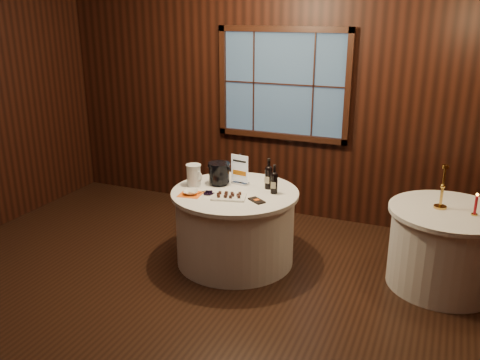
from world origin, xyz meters
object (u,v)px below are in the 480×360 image
at_px(port_bottle_left, 269,176).
at_px(ice_bucket, 219,173).
at_px(side_table, 445,248).
at_px(grape_bunch, 208,193).
at_px(chocolate_plate, 229,196).
at_px(red_candle, 476,206).
at_px(brass_candlestick, 442,193).
at_px(sign_stand, 240,174).
at_px(chocolate_box, 257,200).
at_px(glass_pitcher, 194,175).
at_px(port_bottle_right, 274,181).
at_px(main_table, 235,226).
at_px(cracker_bowl, 191,192).

bearing_deg(port_bottle_left, ice_bucket, -164.63).
distance_m(port_bottle_left, ice_bucket, 0.52).
distance_m(side_table, grape_bunch, 2.29).
height_order(chocolate_plate, red_candle, red_candle).
height_order(port_bottle_left, grape_bunch, port_bottle_left).
distance_m(chocolate_plate, brass_candlestick, 1.96).
distance_m(sign_stand, port_bottle_left, 0.32).
relative_size(chocolate_box, glass_pitcher, 0.79).
relative_size(side_table, grape_bunch, 6.05).
bearing_deg(port_bottle_right, ice_bucket, 172.27).
relative_size(main_table, chocolate_box, 7.19).
distance_m(sign_stand, chocolate_box, 0.54).
bearing_deg(chocolate_box, chocolate_plate, -140.42).
bearing_deg(chocolate_box, glass_pitcher, -157.67).
height_order(ice_bucket, cracker_bowl, ice_bucket).
bearing_deg(red_candle, chocolate_box, -167.35).
bearing_deg(chocolate_box, main_table, -175.21).
bearing_deg(chocolate_plate, grape_bunch, -179.13).
distance_m(port_bottle_right, chocolate_box, 0.31).
bearing_deg(grape_bunch, glass_pitcher, 142.83).
height_order(side_table, red_candle, red_candle).
xyz_separation_m(glass_pitcher, brass_candlestick, (2.37, 0.31, 0.04)).
distance_m(glass_pitcher, cracker_bowl, 0.29).
xyz_separation_m(side_table, sign_stand, (-2.04, -0.07, 0.49)).
bearing_deg(chocolate_plate, glass_pitcher, 157.75).
distance_m(main_table, brass_candlestick, 2.01).
bearing_deg(port_bottle_right, glass_pitcher, -177.83).
bearing_deg(main_table, ice_bucket, 150.90).
height_order(port_bottle_right, chocolate_box, port_bottle_right).
height_order(brass_candlestick, red_candle, brass_candlestick).
bearing_deg(cracker_bowl, port_bottle_left, 35.42).
xyz_separation_m(port_bottle_right, grape_bunch, (-0.58, -0.30, -0.11)).
bearing_deg(ice_bucket, glass_pitcher, -149.65).
distance_m(main_table, cracker_bowl, 0.60).
height_order(sign_stand, grape_bunch, sign_stand).
bearing_deg(main_table, red_candle, 6.43).
distance_m(sign_stand, red_candle, 2.24).
bearing_deg(glass_pitcher, red_candle, 25.53).
height_order(cracker_bowl, brass_candlestick, brass_candlestick).
relative_size(port_bottle_right, chocolate_plate, 0.80).
relative_size(main_table, brass_candlestick, 3.10).
distance_m(glass_pitcher, brass_candlestick, 2.39).
relative_size(chocolate_plate, cracker_bowl, 2.51).
bearing_deg(glass_pitcher, side_table, 27.16).
height_order(chocolate_plate, grape_bunch, chocolate_plate).
height_order(main_table, port_bottle_left, port_bottle_left).
relative_size(main_table, grape_bunch, 7.17).
bearing_deg(port_bottle_right, red_candle, 0.52).
relative_size(sign_stand, ice_bucket, 1.39).
bearing_deg(chocolate_box, sign_stand, 165.55).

